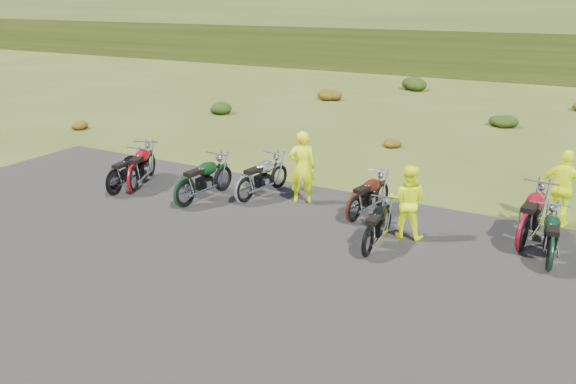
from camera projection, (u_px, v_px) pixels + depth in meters
The scene contains 21 objects.
ground at pixel (264, 246), 11.82m from camera, with size 300.00×300.00×0.00m, color #3F4717.
gravel_pad at pixel (207, 287), 10.17m from camera, with size 20.00×12.00×0.04m, color black.
hill_slope at pixel (535, 52), 53.24m from camera, with size 300.00×46.00×3.00m, color #2F3D14, non-canonical shape.
hill_plateau at pixel (572, 25), 102.95m from camera, with size 300.00×90.00×9.17m, color #2F3D14.
shrub_0 at pixel (82, 124), 22.15m from camera, with size 0.77×0.77×0.45m, color brown.
shrub_1 at pixel (220, 106), 25.21m from camera, with size 1.03×1.03×0.61m, color black.
shrub_2 at pixel (328, 93), 28.26m from camera, with size 1.30×1.30×0.77m, color brown.
shrub_3 at pixel (415, 82), 31.31m from camera, with size 1.56×1.56×0.92m, color black.
shrub_4 at pixel (390, 141), 19.55m from camera, with size 0.77×0.77×0.45m, color brown.
shrub_5 at pixel (502, 119), 22.60m from camera, with size 1.03×1.03×0.61m, color black.
motorcycle_0 at pixel (116, 196), 14.78m from camera, with size 1.98×0.66×1.04m, color black, non-canonical shape.
motorcycle_1 at pixel (134, 193), 14.99m from camera, with size 2.16×0.72×1.13m, color maroon, non-canonical shape.
motorcycle_2 at pixel (186, 208), 13.93m from camera, with size 2.17×0.72×1.14m, color black, non-canonical shape.
motorcycle_3 at pixel (245, 204), 14.20m from camera, with size 2.10×0.70×1.10m, color silver, non-canonical shape.
motorcycle_4 at pixel (353, 223), 13.01m from camera, with size 1.92×0.64×1.01m, color #44160B, non-canonical shape.
motorcycle_5 at pixel (367, 258), 11.28m from camera, with size 1.86×0.62×0.98m, color black, non-canonical shape.
motorcycle_6 at pixel (519, 252), 11.53m from camera, with size 2.28×0.76×1.19m, color maroon, non-canonical shape.
motorcycle_7 at pixel (547, 272), 10.70m from camera, with size 1.94×0.65×1.02m, color black, non-canonical shape.
person_middle at pixel (302, 168), 13.97m from camera, with size 0.67×0.44×1.85m, color #E9FF0D.
person_right_a at pixel (407, 203), 11.97m from camera, with size 0.78×0.61×1.62m, color #E9FF0D.
person_right_b at pixel (563, 190), 12.55m from camera, with size 1.04×0.43×1.77m, color #E9FF0D.
Camera 1 is at (5.62, -9.22, 4.97)m, focal length 35.00 mm.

